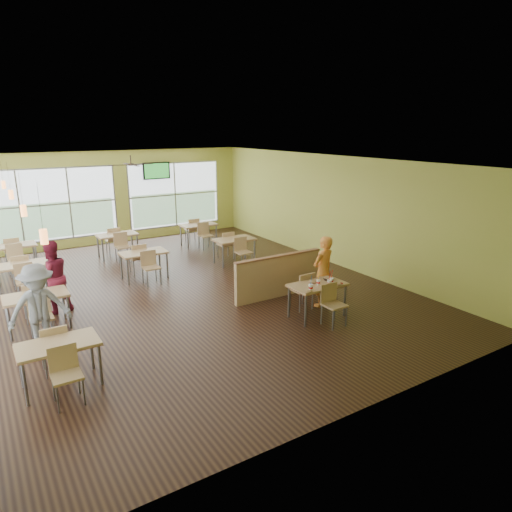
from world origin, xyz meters
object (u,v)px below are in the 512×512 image
at_px(main_table, 317,289).
at_px(man_plaid, 323,271).
at_px(half_wall_divider, 279,276).
at_px(food_basket, 329,278).

height_order(main_table, man_plaid, man_plaid).
relative_size(half_wall_divider, food_basket, 9.68).
relative_size(main_table, food_basket, 6.13).
distance_m(half_wall_divider, man_plaid, 1.18).
bearing_deg(main_table, food_basket, 12.09).
height_order(half_wall_divider, man_plaid, man_plaid).
xyz_separation_m(main_table, half_wall_divider, (0.00, 1.45, -0.11)).
distance_m(main_table, half_wall_divider, 1.45).
xyz_separation_m(main_table, food_basket, (0.37, 0.08, 0.15)).
height_order(half_wall_divider, food_basket, half_wall_divider).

